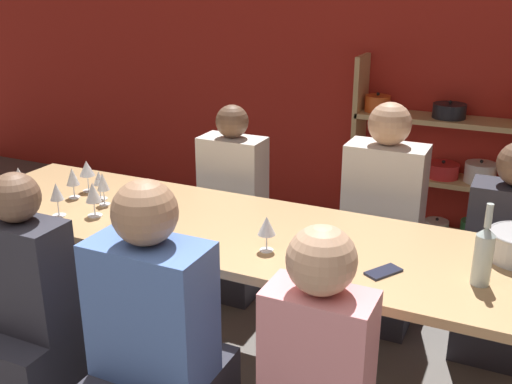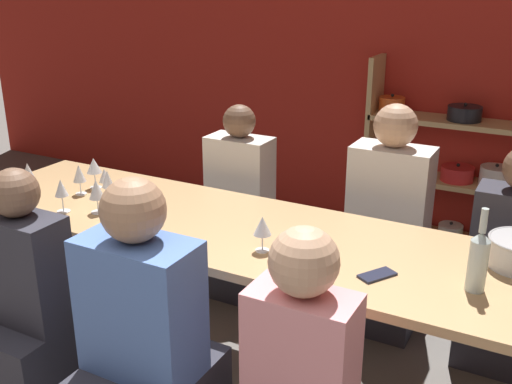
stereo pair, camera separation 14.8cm
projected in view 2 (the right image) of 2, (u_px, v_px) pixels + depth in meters
name	position (u px, v px, depth m)	size (l,w,h in m)	color
wall_back_red	(412.00, 48.00, 4.32)	(8.80, 0.06, 2.70)	red
shelf_unit	(459.00, 177.00, 4.24)	(1.31, 0.30, 1.31)	tan
dining_table	(246.00, 244.00, 2.80)	(3.10, 0.82, 0.74)	tan
wine_bottle_green	(478.00, 260.00, 2.19)	(0.07, 0.07, 0.33)	#B2C6C1
wine_glass_white_a	(96.00, 190.00, 2.93)	(0.08, 0.08, 0.17)	white
wine_glass_empty_a	(108.00, 180.00, 3.07)	(0.06, 0.06, 0.17)	white
wine_glass_red_a	(61.00, 189.00, 2.94)	(0.07, 0.07, 0.17)	white
wine_glass_white_b	(79.00, 174.00, 3.18)	(0.07, 0.07, 0.16)	white
wine_glass_white_c	(21.00, 189.00, 2.93)	(0.08, 0.08, 0.17)	white
wine_glass_white_e	(28.00, 172.00, 3.25)	(0.07, 0.07, 0.15)	white
wine_glass_red_b	(94.00, 166.00, 3.27)	(0.08, 0.08, 0.17)	white
wine_glass_red_c	(105.00, 177.00, 3.15)	(0.07, 0.07, 0.15)	white
wine_glass_empty_b	(262.00, 226.00, 2.52)	(0.08, 0.08, 0.16)	white
cell_phone	(377.00, 275.00, 2.34)	(0.14, 0.16, 0.01)	#1E2338
person_near_a	(33.00, 323.00, 2.61)	(0.37, 0.46, 1.13)	#2D2D38
person_far_a	(386.00, 244.00, 3.30)	(0.42, 0.53, 1.24)	#2D2D38
person_near_b	(145.00, 373.00, 2.24)	(0.43, 0.54, 1.22)	#2D2D38
person_far_b	(240.00, 223.00, 3.65)	(0.38, 0.47, 1.16)	#2D2D38
person_far_c	(509.00, 283.00, 2.98)	(0.40, 0.51, 1.11)	#2D2D38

